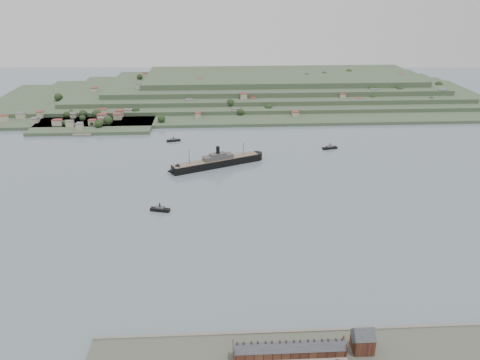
{
  "coord_description": "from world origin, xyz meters",
  "views": [
    {
      "loc": [
        -43.42,
        -343.26,
        174.0
      ],
      "look_at": [
        -23.86,
        30.0,
        13.0
      ],
      "focal_mm": 35.0,
      "sensor_mm": 36.0,
      "label": 1
    }
  ],
  "objects_px": {
    "gabled_building": "(363,340)",
    "steamship": "(214,162)",
    "tugboat": "(160,209)",
    "terrace_row": "(289,351)"
  },
  "relations": [
    {
      "from": "tugboat",
      "to": "gabled_building",
      "type": "bearing_deg",
      "value": -54.14
    },
    {
      "from": "terrace_row",
      "to": "gabled_building",
      "type": "distance_m",
      "value": 37.74
    },
    {
      "from": "steamship",
      "to": "tugboat",
      "type": "bearing_deg",
      "value": -114.73
    },
    {
      "from": "terrace_row",
      "to": "gabled_building",
      "type": "xyz_separation_m",
      "value": [
        37.5,
        4.02,
        1.34
      ]
    },
    {
      "from": "terrace_row",
      "to": "tugboat",
      "type": "bearing_deg",
      "value": 115.72
    },
    {
      "from": "terrace_row",
      "to": "tugboat",
      "type": "relative_size",
      "value": 3.32
    },
    {
      "from": "terrace_row",
      "to": "gabled_building",
      "type": "bearing_deg",
      "value": 6.12
    },
    {
      "from": "terrace_row",
      "to": "gabled_building",
      "type": "relative_size",
      "value": 3.95
    },
    {
      "from": "gabled_building",
      "to": "tugboat",
      "type": "distance_m",
      "value": 201.81
    },
    {
      "from": "gabled_building",
      "to": "steamship",
      "type": "distance_m",
      "value": 269.61
    }
  ]
}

